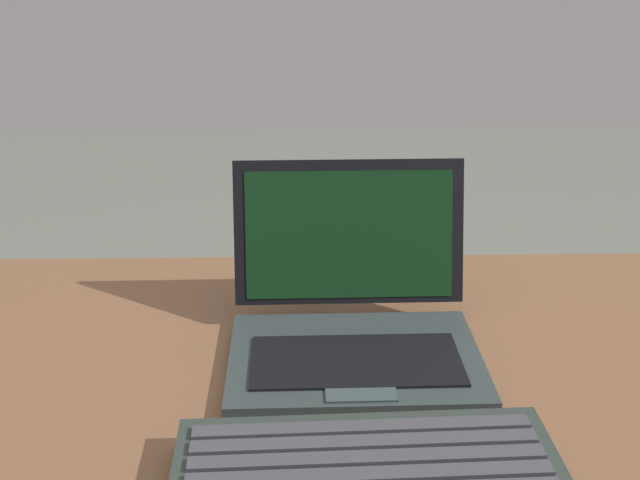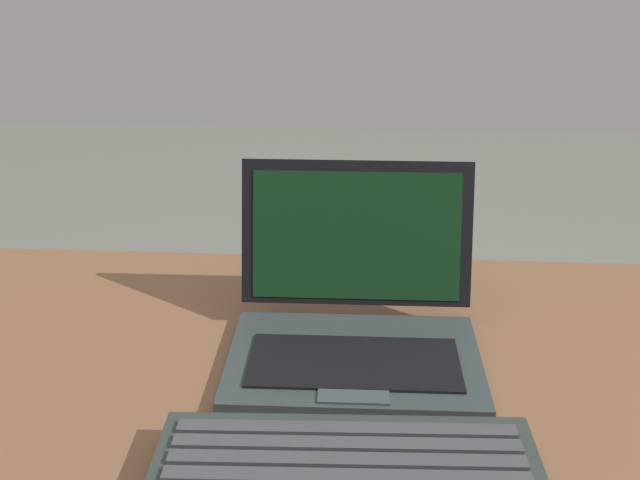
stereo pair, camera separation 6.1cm
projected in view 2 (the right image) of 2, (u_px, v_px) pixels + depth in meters
The scene contains 3 objects.
desk at pixel (384, 474), 0.84m from camera, with size 1.80×0.66×0.75m.
laptop_front at pixel (355, 322), 0.84m from camera, with size 0.27×0.24×0.20m.
external_keyboard at pixel (346, 476), 0.64m from camera, with size 0.33×0.14×0.04m.
Camera 2 is at (-0.03, -0.68, 1.20)m, focal length 42.80 mm.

